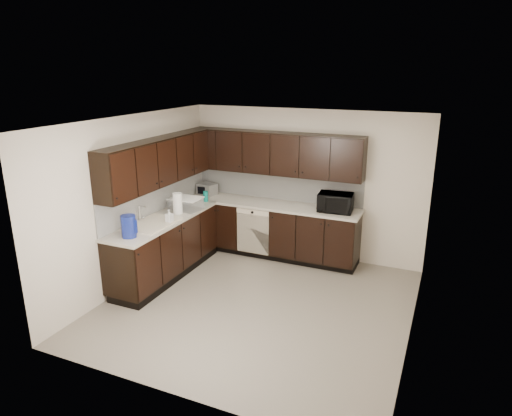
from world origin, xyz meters
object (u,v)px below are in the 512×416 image
(sink, at_px, (152,228))
(blue_pitcher, at_px, (129,226))
(storage_bin, at_px, (186,204))
(toaster_oven, at_px, (207,189))
(microwave, at_px, (335,203))

(sink, xyz_separation_m, blue_pitcher, (0.03, -0.55, 0.21))
(sink, xyz_separation_m, storage_bin, (0.06, 0.85, 0.15))
(toaster_oven, height_order, storage_bin, toaster_oven)
(storage_bin, bearing_deg, microwave, 20.48)
(sink, relative_size, toaster_oven, 2.57)
(blue_pitcher, bearing_deg, toaster_oven, 110.79)
(sink, height_order, storage_bin, sink)
(toaster_oven, bearing_deg, microwave, 13.34)
(microwave, bearing_deg, storage_bin, -164.44)
(toaster_oven, relative_size, storage_bin, 0.68)
(toaster_oven, relative_size, blue_pitcher, 1.05)
(sink, bearing_deg, blue_pitcher, -86.71)
(microwave, xyz_separation_m, blue_pitcher, (-2.26, -2.23, 0.00))
(sink, height_order, microwave, microwave)
(toaster_oven, bearing_deg, blue_pitcher, -72.23)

